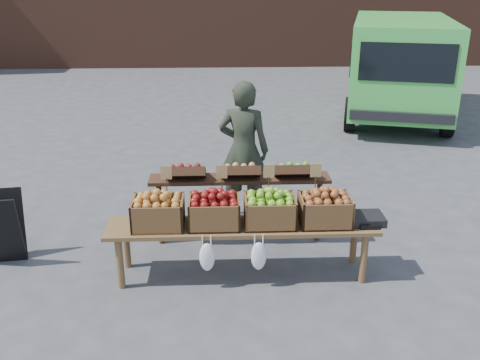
{
  "coord_description": "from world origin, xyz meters",
  "views": [
    {
      "loc": [
        -0.16,
        -4.57,
        2.92
      ],
      "look_at": [
        0.06,
        0.72,
        0.85
      ],
      "focal_mm": 40.0,
      "sensor_mm": 36.0,
      "label": 1
    }
  ],
  "objects_px": {
    "crate_golden_apples": "(158,213)",
    "weighing_scale": "(366,218)",
    "back_table": "(240,200)",
    "crate_green_apples": "(325,210)",
    "delivery_van": "(399,69)",
    "crate_red_apples": "(270,211)",
    "vendor": "(244,150)",
    "crate_russet_pears": "(214,212)",
    "display_bench": "(242,250)"
  },
  "relations": [
    {
      "from": "vendor",
      "to": "back_table",
      "type": "bearing_deg",
      "value": 99.31
    },
    {
      "from": "delivery_van",
      "to": "back_table",
      "type": "xyz_separation_m",
      "value": [
        -3.59,
        -5.67,
        -0.5
      ]
    },
    {
      "from": "display_bench",
      "to": "weighing_scale",
      "type": "relative_size",
      "value": 7.94
    },
    {
      "from": "display_bench",
      "to": "crate_golden_apples",
      "type": "distance_m",
      "value": 0.93
    },
    {
      "from": "crate_golden_apples",
      "to": "weighing_scale",
      "type": "height_order",
      "value": "crate_golden_apples"
    },
    {
      "from": "crate_red_apples",
      "to": "weighing_scale",
      "type": "relative_size",
      "value": 1.47
    },
    {
      "from": "crate_russet_pears",
      "to": "weighing_scale",
      "type": "relative_size",
      "value": 1.47
    },
    {
      "from": "crate_russet_pears",
      "to": "crate_red_apples",
      "type": "height_order",
      "value": "same"
    },
    {
      "from": "crate_golden_apples",
      "to": "weighing_scale",
      "type": "xyz_separation_m",
      "value": [
        2.08,
        0.0,
        -0.1
      ]
    },
    {
      "from": "crate_russet_pears",
      "to": "delivery_van",
      "type": "bearing_deg",
      "value": 58.82
    },
    {
      "from": "display_bench",
      "to": "crate_golden_apples",
      "type": "xyz_separation_m",
      "value": [
        -0.82,
        0.0,
        0.42
      ]
    },
    {
      "from": "crate_red_apples",
      "to": "crate_green_apples",
      "type": "xyz_separation_m",
      "value": [
        0.55,
        0.0,
        0.0
      ]
    },
    {
      "from": "crate_golden_apples",
      "to": "crate_green_apples",
      "type": "relative_size",
      "value": 1.0
    },
    {
      "from": "back_table",
      "to": "crate_green_apples",
      "type": "height_order",
      "value": "back_table"
    },
    {
      "from": "delivery_van",
      "to": "crate_golden_apples",
      "type": "height_order",
      "value": "delivery_van"
    },
    {
      "from": "crate_red_apples",
      "to": "display_bench",
      "type": "bearing_deg",
      "value": 180.0
    },
    {
      "from": "crate_golden_apples",
      "to": "weighing_scale",
      "type": "distance_m",
      "value": 2.08
    },
    {
      "from": "crate_red_apples",
      "to": "back_table",
      "type": "bearing_deg",
      "value": 110.47
    },
    {
      "from": "delivery_van",
      "to": "vendor",
      "type": "xyz_separation_m",
      "value": [
        -3.51,
        -4.91,
        -0.15
      ]
    },
    {
      "from": "display_bench",
      "to": "crate_russet_pears",
      "type": "distance_m",
      "value": 0.51
    },
    {
      "from": "vendor",
      "to": "crate_russet_pears",
      "type": "bearing_deg",
      "value": 91.59
    },
    {
      "from": "back_table",
      "to": "crate_russet_pears",
      "type": "distance_m",
      "value": 0.8
    },
    {
      "from": "delivery_van",
      "to": "weighing_scale",
      "type": "distance_m",
      "value": 6.82
    },
    {
      "from": "back_table",
      "to": "crate_golden_apples",
      "type": "relative_size",
      "value": 4.2
    },
    {
      "from": "delivery_van",
      "to": "back_table",
      "type": "relative_size",
      "value": 2.16
    },
    {
      "from": "display_bench",
      "to": "delivery_van",
      "type": "bearing_deg",
      "value": 60.66
    },
    {
      "from": "delivery_van",
      "to": "display_bench",
      "type": "relative_size",
      "value": 1.68
    },
    {
      "from": "vendor",
      "to": "crate_red_apples",
      "type": "distance_m",
      "value": 1.5
    },
    {
      "from": "crate_green_apples",
      "to": "weighing_scale",
      "type": "xyz_separation_m",
      "value": [
        0.43,
        0.0,
        -0.1
      ]
    },
    {
      "from": "delivery_van",
      "to": "crate_red_apples",
      "type": "xyz_separation_m",
      "value": [
        -3.32,
        -6.39,
        -0.31
      ]
    },
    {
      "from": "display_bench",
      "to": "weighing_scale",
      "type": "bearing_deg",
      "value": 0.0
    },
    {
      "from": "delivery_van",
      "to": "crate_russet_pears",
      "type": "height_order",
      "value": "delivery_van"
    },
    {
      "from": "crate_russet_pears",
      "to": "crate_green_apples",
      "type": "relative_size",
      "value": 1.0
    },
    {
      "from": "delivery_van",
      "to": "crate_green_apples",
      "type": "distance_m",
      "value": 6.97
    },
    {
      "from": "crate_golden_apples",
      "to": "crate_russet_pears",
      "type": "distance_m",
      "value": 0.55
    },
    {
      "from": "vendor",
      "to": "crate_green_apples",
      "type": "height_order",
      "value": "vendor"
    },
    {
      "from": "back_table",
      "to": "weighing_scale",
      "type": "height_order",
      "value": "back_table"
    },
    {
      "from": "delivery_van",
      "to": "crate_red_apples",
      "type": "bearing_deg",
      "value": -102.11
    },
    {
      "from": "crate_russet_pears",
      "to": "crate_red_apples",
      "type": "distance_m",
      "value": 0.55
    },
    {
      "from": "back_table",
      "to": "crate_golden_apples",
      "type": "height_order",
      "value": "back_table"
    },
    {
      "from": "display_bench",
      "to": "crate_red_apples",
      "type": "relative_size",
      "value": 5.4
    },
    {
      "from": "back_table",
      "to": "crate_russet_pears",
      "type": "height_order",
      "value": "back_table"
    },
    {
      "from": "crate_red_apples",
      "to": "delivery_van",
      "type": "bearing_deg",
      "value": 62.57
    },
    {
      "from": "back_table",
      "to": "crate_red_apples",
      "type": "height_order",
      "value": "back_table"
    },
    {
      "from": "vendor",
      "to": "weighing_scale",
      "type": "height_order",
      "value": "vendor"
    },
    {
      "from": "vendor",
      "to": "weighing_scale",
      "type": "bearing_deg",
      "value": 143.53
    },
    {
      "from": "crate_russet_pears",
      "to": "crate_red_apples",
      "type": "relative_size",
      "value": 1.0
    },
    {
      "from": "crate_golden_apples",
      "to": "crate_red_apples",
      "type": "bearing_deg",
      "value": 0.0
    },
    {
      "from": "vendor",
      "to": "back_table",
      "type": "height_order",
      "value": "vendor"
    },
    {
      "from": "vendor",
      "to": "weighing_scale",
      "type": "distance_m",
      "value": 1.9
    }
  ]
}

